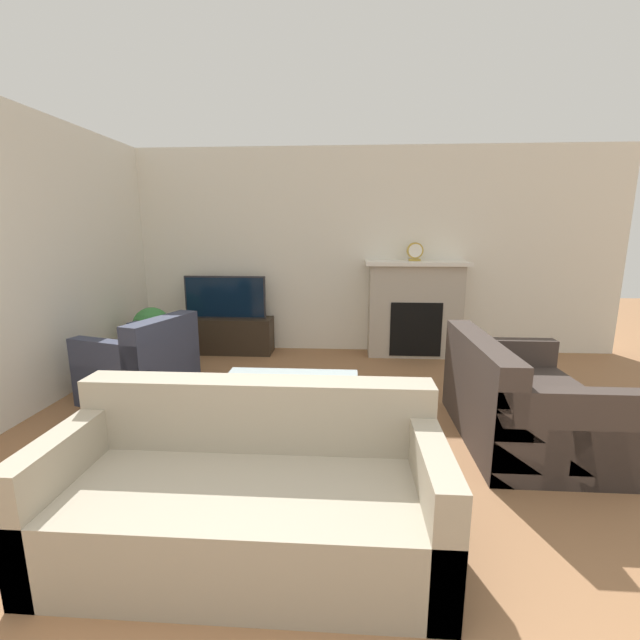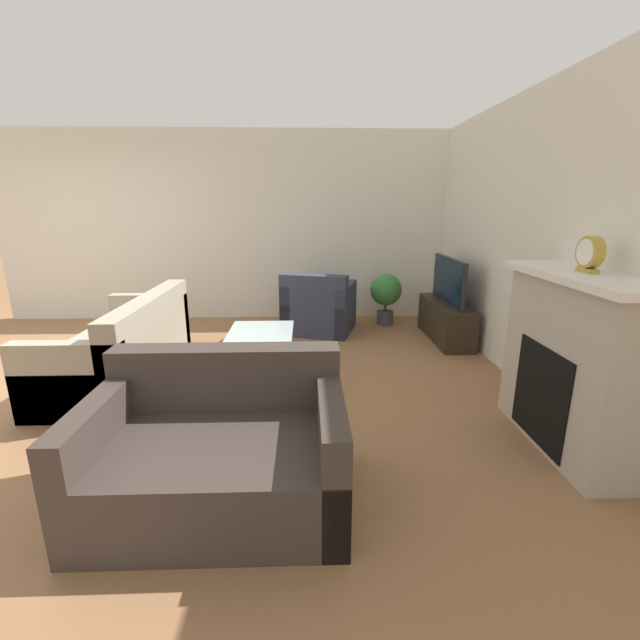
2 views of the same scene
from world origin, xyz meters
name	(u,v)px [view 1 (image 1 of 2)]	position (x,y,z in m)	size (l,w,h in m)	color
wall_back	(321,252)	(0.00, 5.00, 1.35)	(7.91, 0.06, 2.70)	silver
fireplace	(414,307)	(1.25, 4.76, 0.65)	(1.31, 0.47, 1.25)	#B2A899
tv_stand	(227,335)	(-1.26, 4.70, 0.24)	(1.23, 0.37, 0.48)	#2D2319
tv	(225,297)	(-1.26, 4.70, 0.76)	(1.08, 0.06, 0.56)	#232328
couch_sectional	(249,495)	(-0.13, 1.12, 0.29)	(1.96, 0.87, 0.82)	#9E937F
couch_loveseat	(519,405)	(1.73, 2.42, 0.29)	(0.97, 1.42, 0.82)	#3D332D
armchair_by_window	(143,368)	(-1.66, 3.10, 0.30)	(1.03, 1.06, 0.82)	#33384C
coffee_table	(290,385)	(-0.10, 2.46, 0.39)	(1.12, 0.65, 0.43)	#333338
potted_plant	(152,329)	(-1.99, 4.07, 0.46)	(0.45, 0.45, 0.73)	#47474C
mantel_clock	(415,251)	(1.22, 4.77, 1.37)	(0.21, 0.07, 0.24)	#B79338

